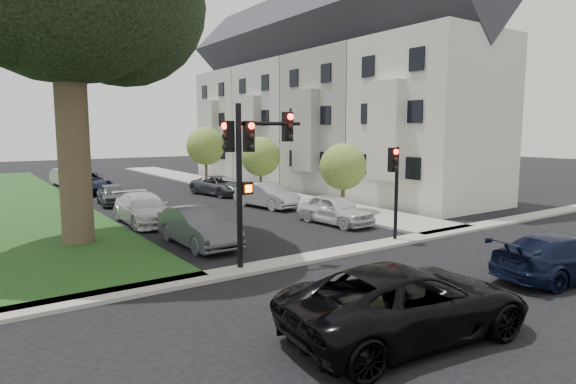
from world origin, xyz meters
TOP-DOWN VIEW (x-y plane):
  - ground at (0.00, 0.00)m, footprint 140.00×140.00m
  - grass_strip at (-9.00, 24.00)m, footprint 8.00×44.00m
  - sidewalk_right at (6.75, 24.00)m, footprint 3.50×44.00m
  - sidewalk_cross at (0.00, 2.00)m, footprint 60.00×1.00m
  - house_a at (12.45, 8.00)m, footprint 7.70×7.55m
  - house_b at (12.45, 15.50)m, footprint 7.70×7.55m
  - house_c at (12.45, 23.00)m, footprint 7.70×7.55m
  - house_d at (12.45, 30.50)m, footprint 7.70×7.55m
  - small_tree_a at (6.20, 8.73)m, footprint 2.55×2.55m
  - small_tree_b at (6.20, 17.38)m, footprint 2.73×2.73m
  - small_tree_c at (6.20, 26.28)m, footprint 3.22×3.22m
  - traffic_signal_main at (-3.38, 2.23)m, footprint 2.62×0.68m
  - traffic_signal_secondary at (3.24, 2.19)m, footprint 0.49×0.40m
  - car_cross_near at (-3.23, -4.30)m, footprint 6.04×3.31m
  - car_cross_far at (3.86, -4.16)m, footprint 5.07×2.74m
  - car_parked_0 at (3.77, 6.48)m, footprint 2.04×4.34m
  - car_parked_1 at (3.71, 12.64)m, footprint 2.25×4.58m
  - car_parked_2 at (3.94, 19.15)m, footprint 3.12×5.15m
  - car_parked_5 at (-3.51, 6.10)m, footprint 1.72×4.70m
  - car_parked_6 at (-3.81, 11.83)m, footprint 2.06×5.04m
  - car_parked_7 at (-3.51, 18.83)m, footprint 1.89×3.91m
  - car_parked_8 at (-3.45, 25.50)m, footprint 2.54×5.46m
  - car_parked_9 at (-3.92, 31.04)m, footprint 2.03×4.60m

SIDE VIEW (x-z plane):
  - ground at x=0.00m, z-range 0.00..0.00m
  - grass_strip at x=-9.00m, z-range 0.00..0.12m
  - sidewalk_right at x=6.75m, z-range 0.00..0.12m
  - sidewalk_cross at x=0.00m, z-range 0.00..0.12m
  - car_parked_7 at x=-3.51m, z-range 0.00..1.29m
  - car_parked_2 at x=3.94m, z-range 0.00..1.34m
  - car_cross_far at x=3.86m, z-range 0.00..1.40m
  - car_parked_0 at x=3.77m, z-range 0.00..1.43m
  - car_parked_1 at x=3.71m, z-range 0.00..1.44m
  - car_parked_6 at x=-3.81m, z-range 0.00..1.46m
  - car_parked_9 at x=-3.92m, z-range 0.00..1.47m
  - car_parked_8 at x=-3.45m, z-range 0.00..1.51m
  - car_parked_5 at x=-3.51m, z-range 0.00..1.54m
  - car_cross_near at x=-3.23m, z-range 0.00..1.61m
  - small_tree_a at x=6.20m, z-range 0.63..4.46m
  - traffic_signal_secondary at x=3.24m, z-range 0.76..4.63m
  - small_tree_b at x=6.20m, z-range 0.68..4.77m
  - small_tree_c at x=6.20m, z-range 0.80..5.62m
  - traffic_signal_main at x=-3.38m, z-range 1.02..6.37m
  - house_a at x=12.45m, z-range -1.05..14.92m
  - house_b at x=12.45m, z-range -1.05..14.92m
  - house_c at x=12.45m, z-range -1.05..14.92m
  - house_d at x=12.45m, z-range -1.05..14.92m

